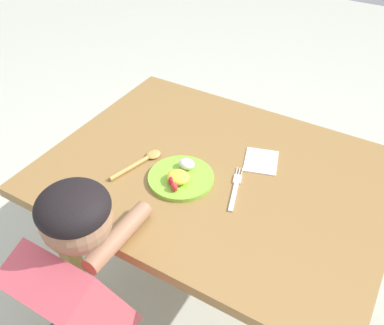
{
  "coord_description": "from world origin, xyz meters",
  "views": [
    {
      "loc": [
        0.44,
        -0.91,
        1.57
      ],
      "look_at": [
        -0.08,
        -0.03,
        0.72
      ],
      "focal_mm": 39.1,
      "sensor_mm": 36.0,
      "label": 1
    }
  ],
  "objects": [
    {
      "name": "napkin",
      "position": [
        0.1,
        0.11,
        0.7
      ],
      "size": [
        0.14,
        0.15,
        0.0
      ],
      "primitive_type": "cube",
      "rotation": [
        0.0,
        0.0,
        0.3
      ],
      "color": "white",
      "rests_on": "dining_table"
    },
    {
      "name": "ground_plane",
      "position": [
        0.0,
        0.0,
        0.0
      ],
      "size": [
        8.0,
        8.0,
        0.0
      ],
      "primitive_type": "plane",
      "color": "beige"
    },
    {
      "name": "fork",
      "position": [
        0.09,
        -0.05,
        0.7
      ],
      "size": [
        0.08,
        0.19,
        0.01
      ],
      "rotation": [
        0.0,
        0.0,
        1.88
      ],
      "color": "silver",
      "rests_on": "dining_table"
    },
    {
      "name": "plate",
      "position": [
        -0.08,
        -0.1,
        0.71
      ],
      "size": [
        0.21,
        0.21,
        0.05
      ],
      "color": "#83C637",
      "rests_on": "dining_table"
    },
    {
      "name": "spoon",
      "position": [
        -0.23,
        -0.09,
        0.71
      ],
      "size": [
        0.08,
        0.2,
        0.01
      ],
      "rotation": [
        0.0,
        0.0,
        1.31
      ],
      "color": "tan",
      "rests_on": "dining_table"
    },
    {
      "name": "dining_table",
      "position": [
        0.0,
        0.0,
        0.61
      ],
      "size": [
        1.08,
        0.82,
        0.7
      ],
      "color": "olive",
      "rests_on": "ground_plane"
    }
  ]
}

